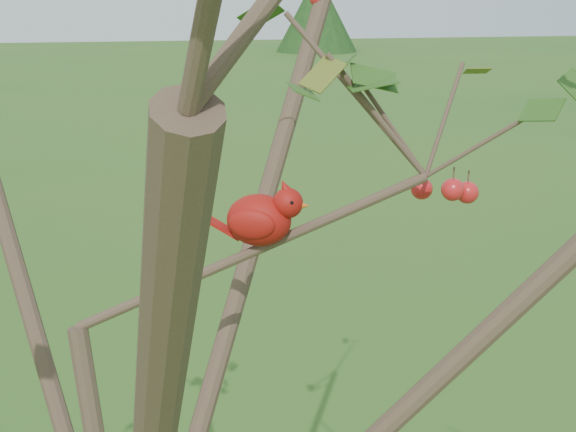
# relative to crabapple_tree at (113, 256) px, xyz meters

# --- Properties ---
(crabapple_tree) EXTENTS (2.35, 2.05, 2.95)m
(crabapple_tree) POSITION_rel_crabapple_tree_xyz_m (0.00, 0.00, 0.00)
(crabapple_tree) COLOR #412F23
(crabapple_tree) RESTS_ON ground
(cardinal) EXTENTS (0.18, 0.12, 0.13)m
(cardinal) POSITION_rel_crabapple_tree_xyz_m (0.24, 0.10, 0.02)
(cardinal) COLOR #9D100D
(cardinal) RESTS_ON ground
(distant_trees) EXTENTS (37.60, 14.76, 3.39)m
(distant_trees) POSITION_rel_crabapple_tree_xyz_m (-2.03, 25.66, -0.61)
(distant_trees) COLOR #412F23
(distant_trees) RESTS_ON ground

